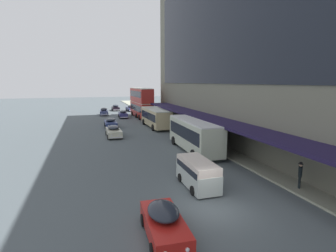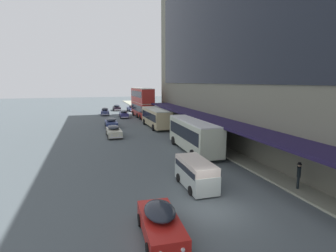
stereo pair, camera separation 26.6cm
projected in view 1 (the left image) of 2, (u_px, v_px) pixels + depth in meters
name	position (u px, v px, depth m)	size (l,w,h in m)	color
ground	(216.00, 209.00, 15.52)	(240.00, 240.00, 0.00)	#4C5559
transit_bus_kerbside_front	(194.00, 133.00, 28.33)	(3.00, 9.99, 3.39)	beige
transit_bus_kerbside_rear	(141.00, 102.00, 54.96)	(3.07, 10.67, 6.15)	#AA2924
transit_bus_kerbside_far	(156.00, 117.00, 43.22)	(2.99, 9.76, 3.07)	tan
sedan_trailing_mid	(111.00, 123.00, 43.40)	(2.04, 4.82, 1.50)	navy
sedan_trailing_near	(123.00, 114.00, 54.90)	(1.90, 4.71, 1.58)	navy
sedan_oncoming_front	(104.00, 112.00, 58.81)	(2.00, 4.39, 1.68)	#374173
sedan_oncoming_rear	(114.00, 131.00, 35.86)	(1.97, 4.81, 1.54)	beige
sedan_far_back	(164.00, 222.00, 12.64)	(2.00, 4.45, 1.58)	#B21C17
sedan_second_near	(131.00, 108.00, 67.36)	(2.15, 4.87, 1.55)	navy
sedan_lead_near	(116.00, 108.00, 68.40)	(1.87, 4.34, 1.58)	black
vw_van	(197.00, 172.00, 18.81)	(1.94, 4.57, 1.96)	silver
pedestrian_at_kerb	(300.00, 174.00, 18.11)	(0.45, 0.49, 1.86)	black
fire_hydrant	(208.00, 142.00, 30.53)	(0.20, 0.40, 0.70)	red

